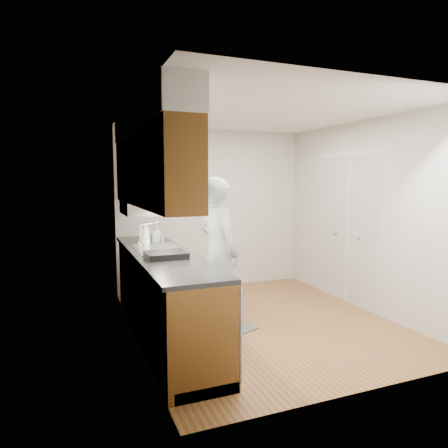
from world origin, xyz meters
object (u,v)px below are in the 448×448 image
(soap_bottle_b, at_px, (157,234))
(steel_can, at_px, (162,239))
(dish_rack, at_px, (166,255))
(person, at_px, (218,241))
(soap_bottle_a, at_px, (145,234))

(soap_bottle_b, distance_m, steel_can, 0.15)
(dish_rack, bearing_deg, steel_can, 79.28)
(person, relative_size, soap_bottle_b, 9.70)
(soap_bottle_b, xyz_separation_m, dish_rack, (-0.14, -1.06, -0.07))
(soap_bottle_a, xyz_separation_m, dish_rack, (0.04, -0.87, -0.11))
(person, bearing_deg, soap_bottle_b, 26.88)
(person, relative_size, soap_bottle_a, 7.09)
(soap_bottle_a, relative_size, dish_rack, 0.70)
(person, bearing_deg, steel_can, 32.54)
(steel_can, xyz_separation_m, dish_rack, (-0.17, -0.92, -0.02))
(person, relative_size, steel_can, 18.39)
(steel_can, height_order, dish_rack, steel_can)
(soap_bottle_a, distance_m, steel_can, 0.24)
(soap_bottle_b, bearing_deg, dish_rack, -97.36)
(soap_bottle_b, height_order, dish_rack, soap_bottle_b)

